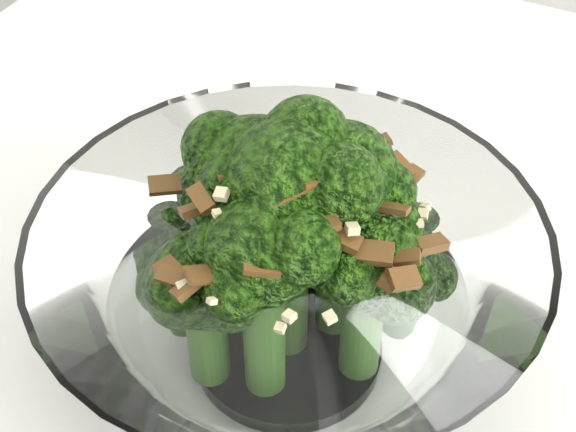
% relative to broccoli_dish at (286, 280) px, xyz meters
% --- Properties ---
extents(broccoli_dish, '(0.25, 0.25, 0.15)m').
position_rel_broccoli_dish_xyz_m(broccoli_dish, '(0.00, 0.00, 0.00)').
color(broccoli_dish, white).
rests_on(broccoli_dish, table).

